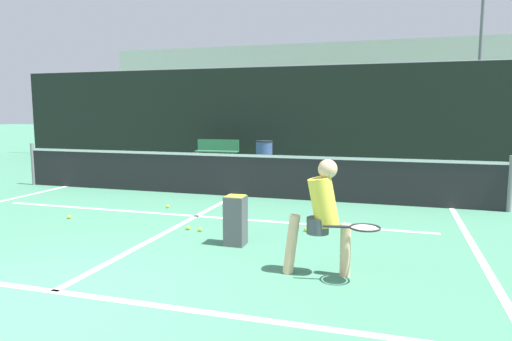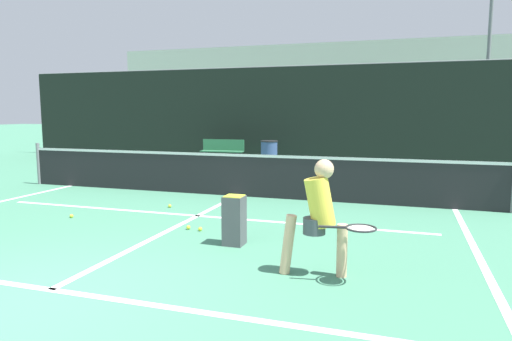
% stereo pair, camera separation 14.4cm
% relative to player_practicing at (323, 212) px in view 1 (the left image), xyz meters
% --- Properties ---
extents(ground_plane, '(100.00, 100.00, 0.00)m').
position_rel_player_practicing_xyz_m(ground_plane, '(-2.63, -1.72, -0.74)').
color(ground_plane, '#427F60').
extents(court_baseline_near, '(11.00, 0.10, 0.01)m').
position_rel_player_practicing_xyz_m(court_baseline_near, '(-2.63, -1.32, -0.74)').
color(court_baseline_near, white).
rests_on(court_baseline_near, ground).
extents(court_service_line, '(8.25, 0.10, 0.01)m').
position_rel_player_practicing_xyz_m(court_service_line, '(-2.63, 2.31, -0.74)').
color(court_service_line, white).
rests_on(court_service_line, ground).
extents(court_center_mark, '(0.10, 5.69, 0.01)m').
position_rel_player_practicing_xyz_m(court_center_mark, '(-2.63, 1.53, -0.74)').
color(court_center_mark, white).
rests_on(court_center_mark, ground).
extents(court_sideline_right, '(0.10, 6.69, 0.01)m').
position_rel_player_practicing_xyz_m(court_sideline_right, '(1.88, 1.53, -0.74)').
color(court_sideline_right, white).
rests_on(court_sideline_right, ground).
extents(net, '(11.09, 0.09, 1.07)m').
position_rel_player_practicing_xyz_m(net, '(-2.63, 4.37, -0.23)').
color(net, slate).
rests_on(net, ground).
extents(fence_back, '(24.00, 0.06, 3.54)m').
position_rel_player_practicing_xyz_m(fence_back, '(-2.63, 11.52, 1.02)').
color(fence_back, black).
rests_on(fence_back, ground).
extents(player_practicing, '(1.14, 0.48, 1.36)m').
position_rel_player_practicing_xyz_m(player_practicing, '(0.00, 0.00, 0.00)').
color(player_practicing, '#DBAD84').
rests_on(player_practicing, ground).
extents(tennis_ball_scattered_0, '(0.07, 0.07, 0.07)m').
position_rel_player_practicing_xyz_m(tennis_ball_scattered_0, '(-0.54, 1.86, -0.71)').
color(tennis_ball_scattered_0, '#D1E033').
rests_on(tennis_ball_scattered_0, ground).
extents(tennis_ball_scattered_1, '(0.07, 0.07, 0.07)m').
position_rel_player_practicing_xyz_m(tennis_ball_scattered_1, '(-3.47, 2.80, -0.71)').
color(tennis_ball_scattered_1, '#D1E033').
rests_on(tennis_ball_scattered_1, ground).
extents(tennis_ball_scattered_2, '(0.07, 0.07, 0.07)m').
position_rel_player_practicing_xyz_m(tennis_ball_scattered_2, '(-4.71, 1.48, -0.71)').
color(tennis_ball_scattered_2, '#D1E033').
rests_on(tennis_ball_scattered_2, ground).
extents(tennis_ball_scattered_3, '(0.07, 0.07, 0.07)m').
position_rel_player_practicing_xyz_m(tennis_ball_scattered_3, '(-2.14, 1.37, -0.71)').
color(tennis_ball_scattered_3, '#D1E033').
rests_on(tennis_ball_scattered_3, ground).
extents(tennis_ball_scattered_4, '(0.07, 0.07, 0.07)m').
position_rel_player_practicing_xyz_m(tennis_ball_scattered_4, '(-2.36, 1.40, -0.71)').
color(tennis_ball_scattered_4, '#D1E033').
rests_on(tennis_ball_scattered_4, ground).
extents(ball_hopper, '(0.28, 0.28, 0.71)m').
position_rel_player_practicing_xyz_m(ball_hopper, '(-1.36, 0.85, -0.37)').
color(ball_hopper, '#4C4C51').
rests_on(ball_hopper, ground).
extents(courtside_bench, '(1.59, 0.47, 0.86)m').
position_rel_player_practicing_xyz_m(courtside_bench, '(-5.40, 10.28, -0.28)').
color(courtside_bench, '#33724C').
rests_on(courtside_bench, ground).
extents(trash_bin, '(0.60, 0.60, 0.87)m').
position_rel_player_practicing_xyz_m(trash_bin, '(-3.59, 10.16, -0.31)').
color(trash_bin, '#384C7F').
rests_on(trash_bin, ground).
extents(parked_car, '(1.80, 4.03, 1.36)m').
position_rel_player_practicing_xyz_m(parked_car, '(1.63, 13.58, -0.17)').
color(parked_car, navy).
rests_on(parked_car, ground).
extents(floodlight_mast, '(1.10, 0.24, 8.20)m').
position_rel_player_practicing_xyz_m(floodlight_mast, '(4.31, 18.03, 4.49)').
color(floodlight_mast, slate).
rests_on(floodlight_mast, ground).
extents(tree_west, '(3.43, 3.43, 3.92)m').
position_rel_player_practicing_xyz_m(tree_west, '(2.12, 20.37, 2.69)').
color(tree_west, brown).
rests_on(tree_west, ground).
extents(tree_mid, '(3.48, 3.48, 3.97)m').
position_rel_player_practicing_xyz_m(tree_mid, '(-3.51, 16.93, 2.73)').
color(tree_mid, brown).
rests_on(tree_mid, ground).
extents(building_far, '(36.00, 2.40, 6.64)m').
position_rel_player_practicing_xyz_m(building_far, '(-2.63, 28.65, 2.58)').
color(building_far, beige).
rests_on(building_far, ground).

